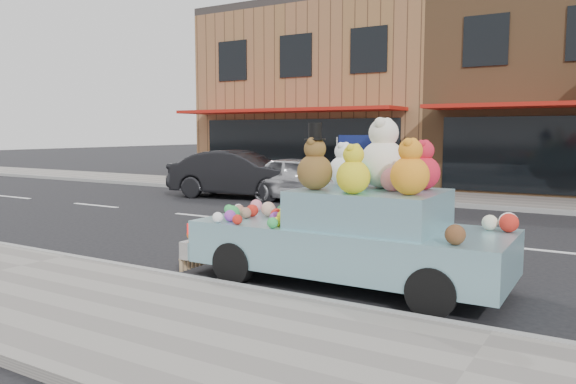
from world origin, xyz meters
The scene contains 7 objects.
ground centered at (0.00, 0.00, 0.00)m, with size 120.00×120.00×0.00m, color black.
near_kerb centered at (0.00, -5.00, 0.07)m, with size 60.00×0.12×0.13m, color gray.
far_kerb centered at (0.00, 5.00, 0.07)m, with size 60.00×0.12×0.13m, color gray.
storefront_left centered at (-10.00, 11.97, 3.64)m, with size 10.00×9.80×7.30m.
car_silver centered at (-7.18, 3.80, 0.70)m, with size 1.65×4.10×1.40m, color silver.
car_dark centered at (-9.56, 3.74, 0.76)m, with size 1.61×4.61×1.52m, color black.
art_car centered at (-2.12, -3.85, 0.82)m, with size 4.51×1.82×2.33m.
Camera 1 is at (1.08, -10.83, 2.14)m, focal length 35.00 mm.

